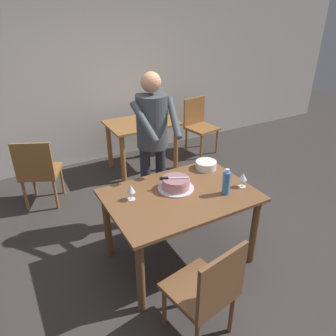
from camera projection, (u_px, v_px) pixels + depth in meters
ground_plane at (179, 257)px, 3.32m from camera, size 14.00×14.00×0.00m
back_wall at (87, 74)px, 4.78m from camera, size 10.00×0.12×2.70m
main_dining_table at (180, 205)px, 3.03m from camera, size 1.34×0.93×0.75m
cake_on_platter at (176, 184)px, 3.03m from camera, size 0.34×0.34×0.11m
cake_knife at (168, 178)px, 3.00m from camera, size 0.25×0.13×0.02m
plate_stack at (206, 165)px, 3.40m from camera, size 0.22×0.22×0.08m
wine_glass_near at (131, 189)px, 2.84m from camera, size 0.08×0.08×0.14m
wine_glass_far at (243, 177)px, 3.04m from camera, size 0.08×0.08×0.14m
water_bottle at (226, 183)px, 2.92m from camera, size 0.07×0.07×0.25m
person_cutting_cake at (153, 135)px, 3.37m from camera, size 0.47×0.56×1.72m
chair_near_side at (207, 290)px, 2.32m from camera, size 0.51×0.51×0.90m
background_table at (142, 132)px, 4.82m from camera, size 1.00×0.70×0.74m
background_chair_0 at (39, 170)px, 3.94m from camera, size 0.58×0.58×0.90m
background_chair_1 at (199, 124)px, 5.42m from camera, size 0.51×0.51×0.90m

